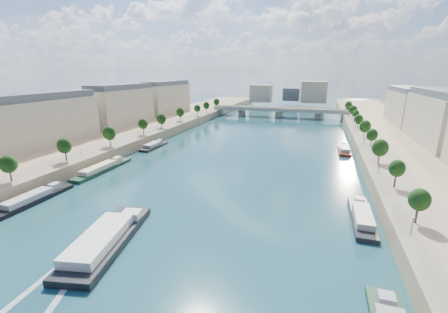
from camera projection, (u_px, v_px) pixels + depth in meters
The scene contains 16 objects.
ground at pixel (235, 161), 128.01m from camera, with size 700.00×700.00×0.00m, color #0D3439.
quay_left at pixel (96, 144), 148.51m from camera, with size 44.00×520.00×5.00m, color #9E8460.
quay_right at pixel (430, 173), 106.14m from camera, with size 44.00×520.00×5.00m, color #9E8460.
pave_left at pixel (121, 141), 143.40m from camera, with size 14.00×520.00×0.10m, color gray.
pave_right at pixel (385, 162), 109.85m from camera, with size 14.00×520.00×0.10m, color gray.
trees_left at pixel (126, 129), 143.15m from camera, with size 4.80×268.80×8.26m.
trees_right at pixel (376, 141), 118.11m from camera, with size 4.80×268.80×8.26m.
lamps_left at pixel (115, 140), 132.17m from camera, with size 0.36×200.36×4.28m.
lamps_right at pixel (370, 151), 115.00m from camera, with size 0.36×200.36×4.28m.
buildings_left at pixel (88, 112), 159.49m from camera, with size 16.00×226.00×23.20m.
skyline at pixel (293, 93), 324.01m from camera, with size 79.00×42.00×22.00m.
bridge at pixel (279, 111), 250.54m from camera, with size 112.00×12.00×8.15m.
tour_barge at pixel (107, 239), 66.65m from camera, with size 14.74×31.86×4.17m.
wake at pixel (44, 294), 51.85m from camera, with size 12.72×26.01×0.04m.
moored_barges_left at pixel (34, 199), 88.37m from camera, with size 5.00×154.35×3.60m.
moored_barges_right at pixel (368, 241), 66.45m from camera, with size 5.00×168.35×3.60m.
Camera 1 is at (32.95, -18.10, 37.16)m, focal length 24.00 mm.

